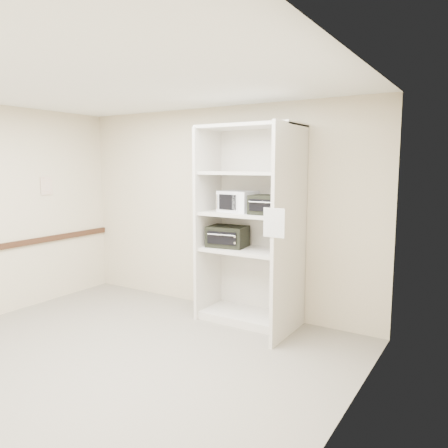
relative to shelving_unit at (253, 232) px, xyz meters
The scene contains 10 objects.
floor 2.15m from the shelving_unit, 111.36° to the right, with size 4.50×4.00×0.01m, color slate.
ceiling 2.41m from the shelving_unit, 111.36° to the right, with size 4.50×4.00×0.01m, color white.
wall_back 0.76m from the shelving_unit, 155.96° to the left, with size 4.50×0.02×2.70m, color beige.
wall_right 2.34m from the shelving_unit, 47.07° to the right, with size 0.02×4.00×2.70m, color beige.
shelving_unit is the anchor object (origin of this frame).
microwave 0.43m from the shelving_unit, behind, with size 0.43×0.33×0.26m, color white.
toaster_oven_upper 0.43m from the shelving_unit, 15.33° to the right, with size 0.39×0.30×0.23m, color black.
toaster_oven_lower 0.37m from the shelving_unit, behind, with size 0.47×0.36×0.26m, color black.
paper_sign 0.88m from the shelving_unit, 47.50° to the right, with size 0.23×0.01×0.30m, color white.
wall_poster 3.04m from the shelving_unit, 165.75° to the right, with size 0.01×0.18×0.25m, color silver.
Camera 1 is at (3.14, -2.94, 1.94)m, focal length 35.00 mm.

